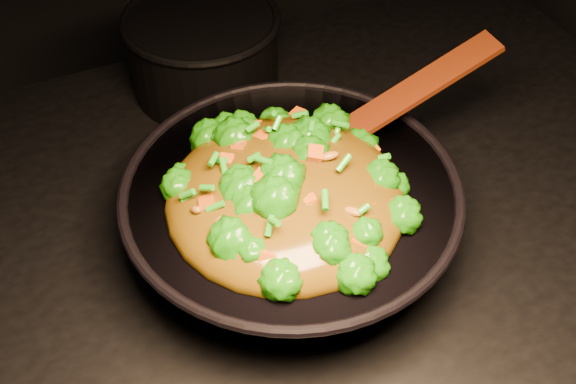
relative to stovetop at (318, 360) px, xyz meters
name	(u,v)px	position (x,y,z in m)	size (l,w,h in m)	color
stovetop	(318,360)	(0.00, 0.00, 0.00)	(1.20, 0.90, 0.90)	black
wok	(291,220)	(-0.09, -0.07, 0.51)	(0.42, 0.42, 0.12)	black
stir_fry	(285,172)	(-0.10, -0.08, 0.62)	(0.30, 0.30, 0.10)	#1D7608
spatula	(402,98)	(0.09, -0.02, 0.62)	(0.29, 0.04, 0.01)	#321006
back_pot	(204,52)	(-0.07, 0.32, 0.52)	(0.24, 0.24, 0.14)	black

